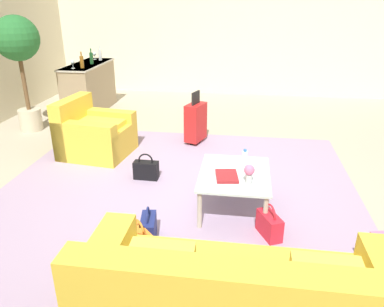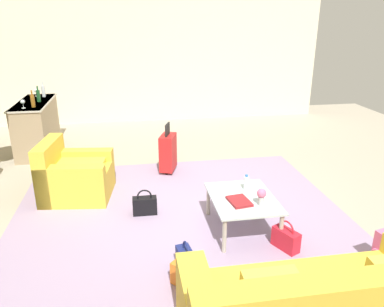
# 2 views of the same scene
# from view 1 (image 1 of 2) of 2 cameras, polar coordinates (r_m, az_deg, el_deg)

# --- Properties ---
(ground_plane) EXTENTS (12.00, 12.00, 0.00)m
(ground_plane) POSITION_cam_1_polar(r_m,az_deg,el_deg) (4.70, 0.35, -5.37)
(ground_plane) COLOR #A89E89
(wall_right) EXTENTS (0.12, 8.00, 3.10)m
(wall_right) POSITION_cam_1_polar(r_m,az_deg,el_deg) (9.21, 4.93, 18.58)
(wall_right) COLOR beige
(wall_right) RESTS_ON ground
(area_rug) EXTENTS (5.20, 4.40, 0.01)m
(area_rug) POSITION_cam_1_polar(r_m,az_deg,el_deg) (4.22, -3.51, -8.94)
(area_rug) COLOR #9984A3
(area_rug) RESTS_ON ground
(armchair) EXTENTS (0.99, 1.04, 0.84)m
(armchair) POSITION_cam_1_polar(r_m,az_deg,el_deg) (5.82, -14.89, 2.68)
(armchair) COLOR gold
(armchair) RESTS_ON ground
(coffee_table) EXTENTS (0.97, 0.76, 0.44)m
(coffee_table) POSITION_cam_1_polar(r_m,az_deg,el_deg) (4.14, 6.48, -3.65)
(coffee_table) COLOR silver
(coffee_table) RESTS_ON ground
(water_bottle) EXTENTS (0.06, 0.06, 0.20)m
(water_bottle) POSITION_cam_1_polar(r_m,az_deg,el_deg) (4.25, 8.02, -0.74)
(water_bottle) COLOR silver
(water_bottle) RESTS_ON coffee_table
(coffee_table_book) EXTENTS (0.33, 0.27, 0.03)m
(coffee_table_book) POSITION_cam_1_polar(r_m,az_deg,el_deg) (4.00, 5.31, -3.45)
(coffee_table_book) COLOR maroon
(coffee_table_book) RESTS_ON coffee_table
(flower_vase) EXTENTS (0.11, 0.11, 0.21)m
(flower_vase) POSITION_cam_1_polar(r_m,az_deg,el_deg) (3.86, 8.70, -2.86)
(flower_vase) COLOR #B2B7BC
(flower_vase) RESTS_ON coffee_table
(bar_console) EXTENTS (1.59, 0.60, 0.98)m
(bar_console) POSITION_cam_1_polar(r_m,az_deg,el_deg) (8.05, -15.36, 9.72)
(bar_console) COLOR #937F60
(bar_console) RESTS_ON ground
(wine_glass_leftmost) EXTENTS (0.08, 0.08, 0.15)m
(wine_glass_leftmost) POSITION_cam_1_polar(r_m,az_deg,el_deg) (7.48, -17.74, 13.06)
(wine_glass_leftmost) COLOR silver
(wine_glass_leftmost) RESTS_ON bar_console
(wine_glass_left_of_centre) EXTENTS (0.08, 0.08, 0.15)m
(wine_glass_left_of_centre) POSITION_cam_1_polar(r_m,az_deg,el_deg) (8.46, -14.65, 14.41)
(wine_glass_left_of_centre) COLOR silver
(wine_glass_left_of_centre) RESTS_ON bar_console
(wine_bottle_amber) EXTENTS (0.07, 0.07, 0.30)m
(wine_bottle_amber) POSITION_cam_1_polar(r_m,az_deg,el_deg) (7.48, -16.44, 13.27)
(wine_bottle_amber) COLOR brown
(wine_bottle_amber) RESTS_ON bar_console
(wine_bottle_green) EXTENTS (0.07, 0.07, 0.30)m
(wine_bottle_green) POSITION_cam_1_polar(r_m,az_deg,el_deg) (7.90, -15.08, 13.88)
(wine_bottle_green) COLOR #194C23
(wine_bottle_green) RESTS_ON bar_console
(wine_bottle_clear) EXTENTS (0.07, 0.07, 0.30)m
(wine_bottle_clear) POSITION_cam_1_polar(r_m,az_deg,el_deg) (8.32, -13.83, 14.42)
(wine_bottle_clear) COLOR silver
(wine_bottle_clear) RESTS_ON bar_console
(suitcase_red) EXTENTS (0.45, 0.34, 0.85)m
(suitcase_red) POSITION_cam_1_polar(r_m,az_deg,el_deg) (6.05, 0.55, 4.89)
(suitcase_red) COLOR red
(suitcase_red) RESTS_ON ground
(handbag_navy) EXTENTS (0.34, 0.19, 0.36)m
(handbag_navy) POSITION_cam_1_polar(r_m,az_deg,el_deg) (3.76, -6.65, -11.20)
(handbag_navy) COLOR navy
(handbag_navy) RESTS_ON ground
(handbag_red) EXTENTS (0.35, 0.26, 0.36)m
(handbag_red) POSITION_cam_1_polar(r_m,az_deg,el_deg) (3.86, 11.71, -10.58)
(handbag_red) COLOR red
(handbag_red) RESTS_ON ground
(handbag_orange) EXTENTS (0.33, 0.32, 0.36)m
(handbag_orange) POSITION_cam_1_polar(r_m,az_deg,el_deg) (3.59, -7.95, -13.11)
(handbag_orange) COLOR orange
(handbag_orange) RESTS_ON ground
(handbag_black) EXTENTS (0.15, 0.32, 0.36)m
(handbag_black) POSITION_cam_1_polar(r_m,az_deg,el_deg) (4.93, -7.01, -2.47)
(handbag_black) COLOR black
(handbag_black) RESTS_ON ground
(potted_ficus) EXTENTS (0.74, 0.74, 1.96)m
(potted_ficus) POSITION_cam_1_polar(r_m,az_deg,el_deg) (7.05, -24.94, 14.18)
(potted_ficus) COLOR #BCB299
(potted_ficus) RESTS_ON ground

